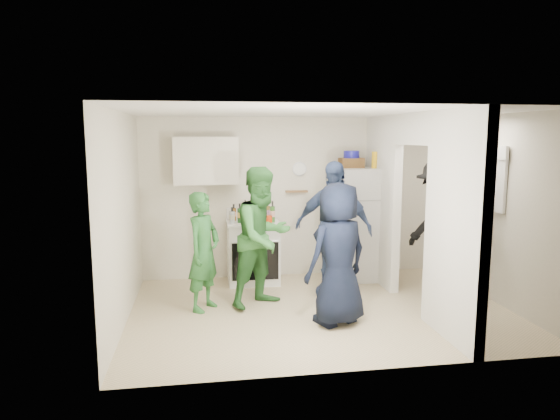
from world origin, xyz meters
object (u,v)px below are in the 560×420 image
(person_green_left, at_px, (204,251))
(person_nook, at_px, (441,229))
(yellow_cup_stack_top, at_px, (375,160))
(person_green_center, at_px, (263,237))
(fridge, at_px, (357,224))
(stove, at_px, (253,252))
(person_navy, at_px, (338,254))
(person_denim, at_px, (333,228))
(wicker_basket, at_px, (351,163))
(blue_bowl, at_px, (351,154))

(person_green_left, distance_m, person_nook, 3.21)
(yellow_cup_stack_top, xyz_separation_m, person_green_center, (-1.82, -0.92, -0.94))
(fridge, bearing_deg, person_nook, -52.00)
(stove, height_order, person_nook, person_nook)
(stove, relative_size, person_nook, 0.49)
(stove, xyz_separation_m, person_green_left, (-0.74, -1.10, 0.29))
(yellow_cup_stack_top, relative_size, person_green_left, 0.16)
(person_green_center, bearing_deg, person_navy, -78.73)
(person_green_left, xyz_separation_m, person_denim, (1.79, 0.37, 0.18))
(wicker_basket, relative_size, blue_bowl, 1.46)
(fridge, xyz_separation_m, blue_bowl, (-0.10, 0.05, 1.07))
(wicker_basket, bearing_deg, person_green_center, -144.43)
(person_green_center, bearing_deg, blue_bowl, 1.73)
(stove, bearing_deg, person_navy, -66.12)
(person_green_left, relative_size, person_navy, 0.90)
(person_denim, bearing_deg, person_navy, -70.54)
(wicker_basket, distance_m, person_denim, 1.24)
(yellow_cup_stack_top, xyz_separation_m, person_navy, (-1.03, -1.71, -1.01))
(wicker_basket, relative_size, yellow_cup_stack_top, 1.40)
(person_green_center, xyz_separation_m, person_nook, (2.44, -0.05, 0.04))
(fridge, xyz_separation_m, person_nook, (0.84, -1.08, 0.09))
(yellow_cup_stack_top, height_order, person_navy, yellow_cup_stack_top)
(fridge, bearing_deg, yellow_cup_stack_top, -24.44)
(yellow_cup_stack_top, relative_size, person_navy, 0.15)
(person_denim, bearing_deg, stove, 176.23)
(fridge, distance_m, person_nook, 1.37)
(fridge, bearing_deg, wicker_basket, 153.43)
(wicker_basket, relative_size, person_denim, 0.19)
(person_nook, bearing_deg, blue_bowl, -151.63)
(stove, height_order, person_green_left, person_green_left)
(person_green_left, relative_size, person_green_center, 0.83)
(fridge, bearing_deg, person_navy, -114.05)
(person_denim, height_order, person_navy, person_denim)
(person_green_center, distance_m, person_navy, 1.12)
(stove, height_order, blue_bowl, blue_bowl)
(person_navy, bearing_deg, fridge, -139.22)
(wicker_basket, distance_m, yellow_cup_stack_top, 0.36)
(blue_bowl, xyz_separation_m, person_denim, (-0.48, -0.75, -1.00))
(blue_bowl, relative_size, yellow_cup_stack_top, 0.96)
(fridge, distance_m, person_green_center, 1.90)
(fridge, distance_m, person_green_left, 2.60)
(person_green_left, distance_m, person_green_center, 0.78)
(blue_bowl, bearing_deg, stove, -179.25)
(stove, height_order, fridge, fridge)
(stove, distance_m, person_green_left, 1.36)
(person_denim, bearing_deg, wicker_basket, 88.81)
(blue_bowl, xyz_separation_m, person_green_left, (-2.27, -1.12, -1.17))
(stove, height_order, person_green_center, person_green_center)
(stove, relative_size, person_denim, 0.50)
(yellow_cup_stack_top, relative_size, person_green_center, 0.14)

